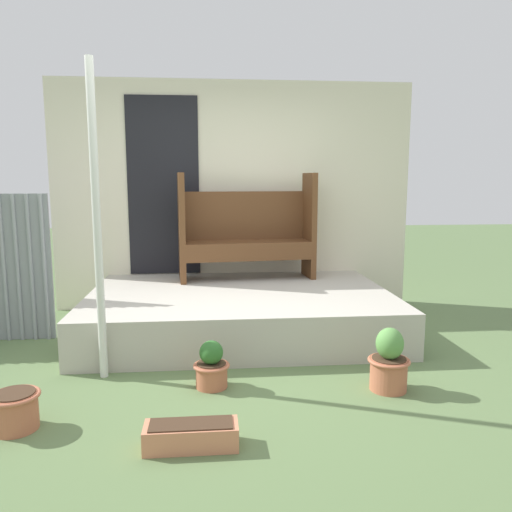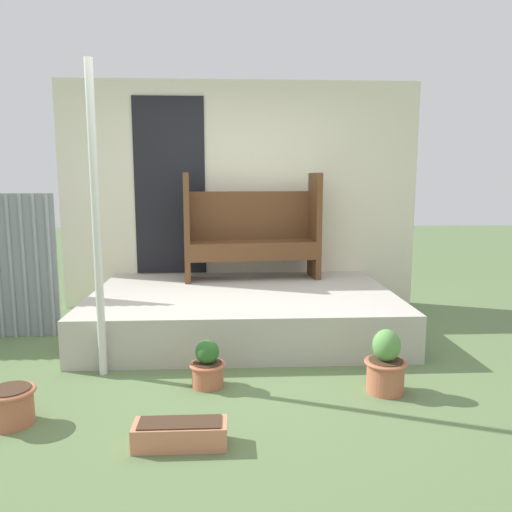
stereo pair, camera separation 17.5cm
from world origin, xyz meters
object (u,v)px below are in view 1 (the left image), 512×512
Objects in this scene: flower_pot_middle at (211,367)px; flower_pot_right at (389,363)px; bench at (246,228)px; support_post at (97,224)px; planter_box_rect at (191,435)px; flower_pot_left at (15,409)px.

flower_pot_middle is 0.76× the size of flower_pot_right.
bench is at bearing 111.81° from flower_pot_right.
planter_box_rect is at bearing -57.28° from support_post.
flower_pot_left reaches higher than planter_box_rect.
planter_box_rect is (0.70, -1.09, -1.10)m from support_post.
planter_box_rect is at bearing -98.21° from flower_pot_middle.
support_post reaches higher than flower_pot_right.
flower_pot_right is at bearing 25.45° from planter_box_rect.
flower_pot_left is (-0.36, -0.79, -1.05)m from support_post.
bench reaches higher than flower_pot_middle.
flower_pot_right is (0.86, -2.15, -0.76)m from bench.
support_post is at bearing 161.60° from flower_pot_middle.
support_post is at bearing 122.72° from planter_box_rect.
flower_pot_left is 0.57× the size of planter_box_rect.
flower_pot_right reaches higher than flower_pot_left.
flower_pot_left is 1.11m from planter_box_rect.
flower_pot_left is at bearing 163.91° from planter_box_rect.
bench is at bearing 54.46° from support_post.
planter_box_rect is (-0.52, -2.81, -0.89)m from bench.
flower_pot_middle is at bearing -106.89° from bench.
bench is 3.28× the size of flower_pot_right.
planter_box_rect is (-0.12, -0.82, -0.08)m from flower_pot_middle.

